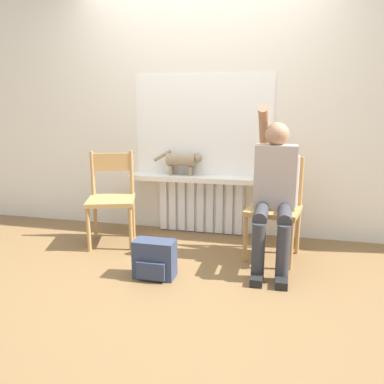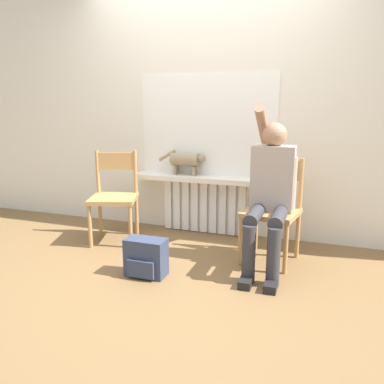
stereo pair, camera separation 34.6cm
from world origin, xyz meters
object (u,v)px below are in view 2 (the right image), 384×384
at_px(chair_left, 114,195).
at_px(chair_right, 272,208).
at_px(cat, 186,160).
at_px(backpack, 146,258).
at_px(person, 271,189).

relative_size(chair_left, chair_right, 1.00).
height_order(cat, backpack, cat).
bearing_deg(backpack, chair_right, 36.79).
height_order(chair_left, backpack, chair_left).
distance_m(chair_left, cat, 0.81).
height_order(chair_left, chair_right, same).
relative_size(chair_right, backpack, 2.78).
bearing_deg(chair_right, cat, 163.10).
bearing_deg(chair_left, person, -23.57).
bearing_deg(backpack, cat, 93.96).
xyz_separation_m(chair_right, cat, (-0.94, 0.47, 0.31)).
relative_size(chair_left, person, 0.67).
xyz_separation_m(chair_left, cat, (0.57, 0.47, 0.31)).
xyz_separation_m(chair_right, backpack, (-0.87, -0.65, -0.31)).
bearing_deg(chair_right, chair_left, -170.22).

